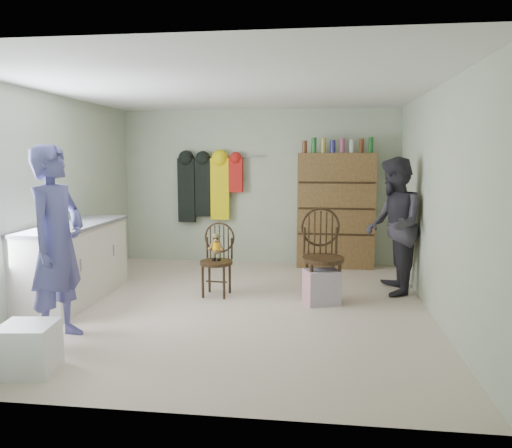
# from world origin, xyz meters

# --- Properties ---
(ground_plane) EXTENTS (5.00, 5.00, 0.00)m
(ground_plane) POSITION_xyz_m (0.00, 0.00, 0.00)
(ground_plane) COLOR beige
(ground_plane) RESTS_ON ground
(room_walls) EXTENTS (5.00, 5.00, 5.00)m
(room_walls) POSITION_xyz_m (0.00, 0.53, 1.58)
(room_walls) COLOR #B4C0A1
(room_walls) RESTS_ON ground
(counter) EXTENTS (0.64, 1.86, 0.94)m
(counter) POSITION_xyz_m (-1.95, 0.00, 0.47)
(counter) COLOR silver
(counter) RESTS_ON ground
(plastic_tub) EXTENTS (0.47, 0.45, 0.40)m
(plastic_tub) POSITION_xyz_m (-1.33, -2.01, 0.20)
(plastic_tub) COLOR white
(plastic_tub) RESTS_ON ground
(chair_front) EXTENTS (0.44, 0.44, 0.92)m
(chair_front) POSITION_xyz_m (-0.28, 0.45, 0.52)
(chair_front) COLOR #3C2715
(chair_front) RESTS_ON ground
(chair_far) EXTENTS (0.59, 0.59, 1.13)m
(chair_far) POSITION_xyz_m (1.03, 0.37, 0.61)
(chair_far) COLOR #3C2715
(chair_far) RESTS_ON ground
(striped_bag) EXTENTS (0.47, 0.42, 0.41)m
(striped_bag) POSITION_xyz_m (1.04, 0.22, 0.21)
(striped_bag) COLOR #E57279
(striped_bag) RESTS_ON ground
(person_left) EXTENTS (0.52, 0.72, 1.86)m
(person_left) POSITION_xyz_m (-1.45, -1.26, 0.93)
(person_left) COLOR #4E4E8F
(person_left) RESTS_ON ground
(person_right) EXTENTS (0.67, 0.85, 1.74)m
(person_right) POSITION_xyz_m (1.93, 0.81, 0.87)
(person_right) COLOR #2D2B33
(person_right) RESTS_ON ground
(dresser) EXTENTS (1.20, 0.39, 2.04)m
(dresser) POSITION_xyz_m (1.25, 2.30, 0.91)
(dresser) COLOR brown
(dresser) RESTS_ON ground
(coat_rack) EXTENTS (1.42, 0.12, 1.09)m
(coat_rack) POSITION_xyz_m (-0.83, 2.38, 1.25)
(coat_rack) COLOR #99999E
(coat_rack) RESTS_ON ground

